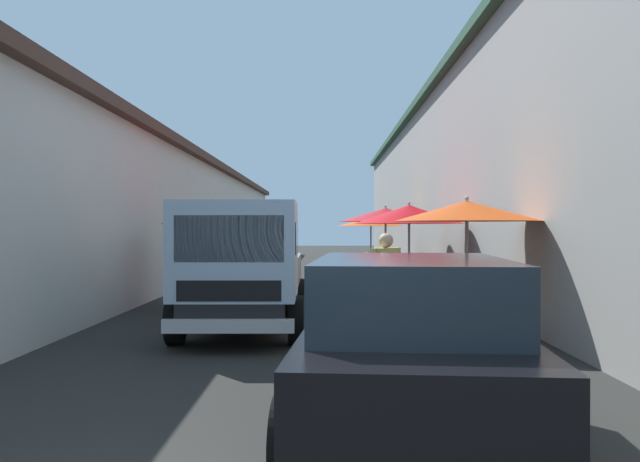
# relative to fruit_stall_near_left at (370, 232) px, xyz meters

# --- Properties ---
(ground) EXTENTS (90.00, 90.00, 0.00)m
(ground) POSITION_rel_fruit_stall_near_left_xyz_m (-6.15, 1.94, -1.55)
(ground) COLOR #282826
(building_left_whitewash) EXTENTS (49.80, 7.50, 4.13)m
(building_left_whitewash) POSITION_rel_fruit_stall_near_left_xyz_m (-3.90, 9.10, 0.52)
(building_left_whitewash) COLOR beige
(building_left_whitewash) RESTS_ON ground
(building_right_concrete) EXTENTS (49.80, 7.50, 6.10)m
(building_right_concrete) POSITION_rel_fruit_stall_near_left_xyz_m (-3.90, -5.22, 1.51)
(building_right_concrete) COLOR gray
(building_right_concrete) RESTS_ON ground
(fruit_stall_near_left) EXTENTS (2.31, 2.31, 2.15)m
(fruit_stall_near_left) POSITION_rel_fruit_stall_near_left_xyz_m (0.00, 0.00, 0.00)
(fruit_stall_near_left) COLOR #9E9EA3
(fruit_stall_near_left) RESTS_ON ground
(fruit_stall_near_right) EXTENTS (2.23, 2.23, 2.32)m
(fruit_stall_near_right) POSITION_rel_fruit_stall_near_left_xyz_m (-8.64, 3.99, 0.22)
(fruit_stall_near_right) COLOR #9E9EA3
(fruit_stall_near_right) RESTS_ON ground
(fruit_stall_far_right) EXTENTS (2.52, 2.52, 2.31)m
(fruit_stall_far_right) POSITION_rel_fruit_stall_near_left_xyz_m (-4.94, -0.05, 0.22)
(fruit_stall_far_right) COLOR #9E9EA3
(fruit_stall_far_right) RESTS_ON ground
(fruit_stall_mid_lane) EXTENTS (2.54, 2.54, 2.30)m
(fruit_stall_mid_lane) POSITION_rel_fruit_stall_near_left_xyz_m (-7.64, -0.40, 0.23)
(fruit_stall_mid_lane) COLOR #9E9EA3
(fruit_stall_mid_lane) RESTS_ON ground
(fruit_stall_far_left) EXTENTS (2.29, 2.29, 2.20)m
(fruit_stall_far_left) POSITION_rel_fruit_stall_near_left_xyz_m (-12.37, -0.65, 0.11)
(fruit_stall_far_left) COLOR #9E9EA3
(fruit_stall_far_left) RESTS_ON ground
(hatchback_car) EXTENTS (4.03, 2.16, 1.45)m
(hatchback_car) POSITION_rel_fruit_stall_near_left_xyz_m (-17.04, 0.84, -0.81)
(hatchback_car) COLOR black
(hatchback_car) RESTS_ON ground
(delivery_truck) EXTENTS (4.94, 2.03, 2.08)m
(delivery_truck) POSITION_rel_fruit_stall_near_left_xyz_m (-12.47, 2.86, -0.51)
(delivery_truck) COLOR black
(delivery_truck) RESTS_ON ground
(vendor_by_crates) EXTENTS (0.49, 0.47, 1.62)m
(vendor_by_crates) POSITION_rel_fruit_stall_near_left_xyz_m (-12.88, 0.66, -0.61)
(vendor_by_crates) COLOR navy
(vendor_by_crates) RESTS_ON ground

